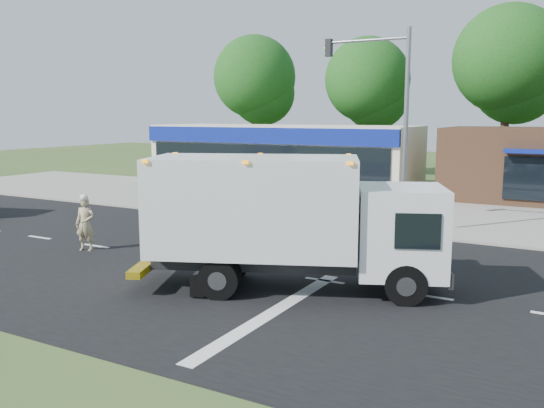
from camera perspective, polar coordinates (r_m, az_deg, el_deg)
name	(u,v)px	position (r m, az deg, el deg)	size (l,w,h in m)	color
ground	(236,268)	(18.01, -3.57, -6.31)	(120.00, 120.00, 0.00)	#385123
road_asphalt	(236,268)	(18.01, -3.57, -6.30)	(60.00, 14.00, 0.02)	black
sidewalk	(338,223)	(25.12, 6.58, -1.87)	(60.00, 2.40, 0.12)	gray
parking_apron	(381,206)	(30.49, 10.77, -0.17)	(60.00, 9.00, 0.02)	gray
lane_markings	(251,284)	(16.22, -2.11, -7.96)	(55.20, 7.00, 0.01)	silver
ems_box_truck	(287,214)	(15.40, 1.48, -0.97)	(8.48, 5.43, 3.61)	black
emergency_worker	(85,223)	(21.02, -18.01, -1.80)	(0.80, 0.65, 2.01)	tan
retail_strip_mall	(283,155)	(39.24, 1.05, 4.91)	(18.00, 6.20, 4.00)	beige
brown_storefront	(541,165)	(34.79, 25.09, 3.55)	(10.00, 6.70, 4.00)	#382316
traffic_signal_pole	(390,109)	(23.31, 11.63, 9.20)	(3.51, 0.25, 8.00)	gray
background_trees	(436,77)	(44.08, 15.95, 11.99)	(36.77, 7.39, 12.10)	#332114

